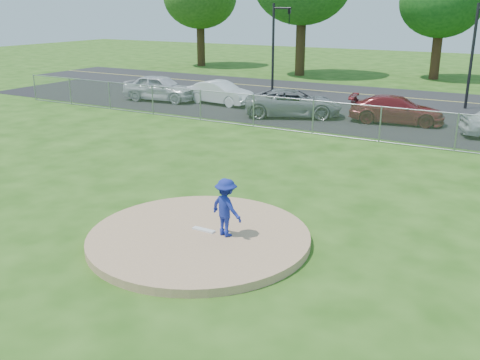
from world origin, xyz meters
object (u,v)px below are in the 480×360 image
Objects in this scene: traffic_signal_left at (277,40)px; traffic_cone at (258,106)px; pitcher at (226,207)px; parked_car_white at (220,93)px; parked_car_darkred at (396,110)px; parked_car_silver at (160,88)px; parked_car_gray at (293,103)px.

traffic_signal_left reaches higher than traffic_cone.
pitcher is 0.36× the size of parked_car_white.
parked_car_white is 0.89× the size of parked_car_darkred.
pitcher is 2.32× the size of traffic_cone.
parked_car_silver is (-13.86, 15.28, -0.13)m from pitcher.
parked_car_gray is at bearing -96.46° from parked_car_white.
parked_car_darkred is at bearing -31.86° from traffic_signal_left.
traffic_signal_left is 9.14× the size of traffic_cone.
pitcher reaches higher than parked_car_gray.
traffic_signal_left reaches higher than parked_car_gray.
parked_car_silver is 1.01× the size of parked_car_darkred.
traffic_cone is 0.15× the size of parked_car_white.
traffic_signal_left is 8.28m from parked_car_silver.
parked_car_silver is at bearing -31.80° from pitcher.
parked_car_gray is (5.13, -1.17, 0.03)m from parked_car_white.
parked_car_darkred is at bearing -74.04° from pitcher.
parked_car_silver is (-4.48, -6.47, -2.58)m from traffic_signal_left.
traffic_cone is 0.14× the size of parked_car_darkred.
parked_car_gray is 5.12m from parked_car_darkred.
traffic_signal_left is 23.81m from pitcher.
parked_car_white is at bearing -84.47° from parked_car_silver.
traffic_cone is (-7.19, 15.13, -0.59)m from pitcher.
parked_car_silver reaches higher than parked_car_darkred.
parked_car_silver is 3.80m from parked_car_white.
traffic_cone is 0.14× the size of parked_car_silver.
parked_car_silver is at bearing 63.46° from parked_car_gray.
parked_car_white is 0.81× the size of parked_car_gray.
parked_car_gray is at bearing -55.41° from pitcher.
parked_car_white reaches higher than parked_car_darkred.
traffic_signal_left is 1.40× the size of parked_car_white.
pitcher reaches higher than parked_car_white.
parked_car_darkred is (13.87, 0.63, -0.12)m from parked_car_silver.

